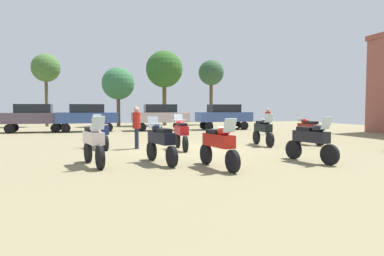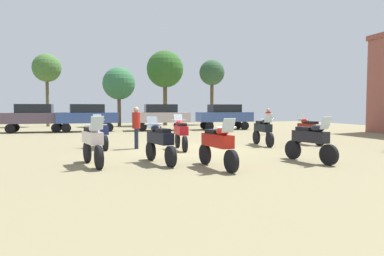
% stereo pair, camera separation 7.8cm
% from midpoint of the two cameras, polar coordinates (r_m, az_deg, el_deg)
% --- Properties ---
extents(ground_plane, '(44.00, 52.00, 0.02)m').
position_cam_midpoint_polar(ground_plane, '(14.80, -1.04, -3.47)').
color(ground_plane, '#817855').
extents(motorcycle_1, '(0.77, 2.08, 1.48)m').
position_cam_midpoint_polar(motorcycle_1, '(11.80, 18.77, -1.82)').
color(motorcycle_1, black).
rests_on(motorcycle_1, ground).
extents(motorcycle_2, '(0.75, 2.25, 1.46)m').
position_cam_midpoint_polar(motorcycle_2, '(15.40, -14.82, -0.58)').
color(motorcycle_2, black).
rests_on(motorcycle_2, ground).
extents(motorcycle_3, '(0.62, 2.21, 1.46)m').
position_cam_midpoint_polar(motorcycle_3, '(17.57, 18.38, -0.18)').
color(motorcycle_3, black).
rests_on(motorcycle_3, ground).
extents(motorcycle_6, '(0.62, 2.21, 1.47)m').
position_cam_midpoint_polar(motorcycle_6, '(14.52, -1.94, -0.70)').
color(motorcycle_6, black).
rests_on(motorcycle_6, ground).
extents(motorcycle_7, '(0.62, 2.12, 1.48)m').
position_cam_midpoint_polar(motorcycle_7, '(16.40, 11.43, -0.30)').
color(motorcycle_7, black).
rests_on(motorcycle_7, ground).
extents(motorcycle_8, '(0.77, 2.15, 1.46)m').
position_cam_midpoint_polar(motorcycle_8, '(10.95, -5.36, -2.06)').
color(motorcycle_8, black).
rests_on(motorcycle_8, ground).
extents(motorcycle_9, '(0.69, 2.20, 1.46)m').
position_cam_midpoint_polar(motorcycle_9, '(10.03, 4.19, -2.55)').
color(motorcycle_9, black).
rests_on(motorcycle_9, ground).
extents(motorcycle_12, '(0.77, 2.09, 1.51)m').
position_cam_midpoint_polar(motorcycle_12, '(10.86, -15.98, -2.13)').
color(motorcycle_12, black).
rests_on(motorcycle_12, ground).
extents(car_1, '(4.34, 1.89, 2.00)m').
position_cam_midpoint_polar(car_1, '(26.81, -5.31, 2.10)').
color(car_1, black).
rests_on(car_1, ground).
extents(car_2, '(4.48, 2.29, 2.00)m').
position_cam_midpoint_polar(car_2, '(26.63, -16.95, 1.96)').
color(car_2, black).
rests_on(car_2, ground).
extents(car_3, '(4.30, 1.80, 2.00)m').
position_cam_midpoint_polar(car_3, '(27.98, 5.14, 2.15)').
color(car_3, black).
rests_on(car_3, ground).
extents(car_4, '(4.34, 1.90, 2.00)m').
position_cam_midpoint_polar(car_4, '(27.07, -24.49, 1.82)').
color(car_4, black).
rests_on(car_4, ground).
extents(person_1, '(0.40, 0.40, 1.70)m').
position_cam_midpoint_polar(person_1, '(23.13, 12.20, 1.39)').
color(person_1, '#2E2541').
rests_on(person_1, ground).
extents(person_2, '(0.37, 0.37, 1.78)m').
position_cam_midpoint_polar(person_2, '(14.99, -9.20, 0.62)').
color(person_2, '#21273E').
rests_on(person_2, ground).
extents(tree_2, '(2.58, 2.58, 6.70)m').
position_cam_midpoint_polar(tree_2, '(35.20, -22.85, 8.95)').
color(tree_2, brown).
rests_on(tree_2, ground).
extents(tree_3, '(3.01, 3.01, 5.51)m').
position_cam_midpoint_polar(tree_3, '(33.49, -12.05, 7.09)').
color(tree_3, brown).
rests_on(tree_3, ground).
extents(tree_4, '(2.63, 2.63, 6.71)m').
position_cam_midpoint_polar(tree_4, '(36.80, 3.09, 8.88)').
color(tree_4, brown).
rests_on(tree_4, ground).
extents(tree_5, '(3.59, 3.59, 7.32)m').
position_cam_midpoint_polar(tree_5, '(34.69, -4.62, 9.50)').
color(tree_5, brown).
rests_on(tree_5, ground).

